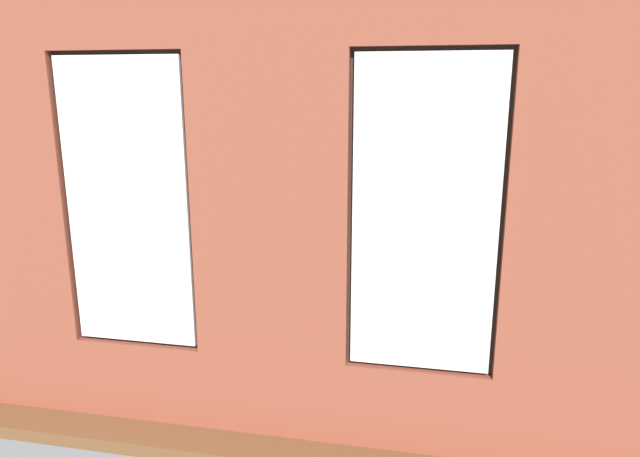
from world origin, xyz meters
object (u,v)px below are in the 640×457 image
at_px(potted_plant_beside_window_right, 63,293).
at_px(cup_ceramic, 291,256).
at_px(candle_jar, 303,259).
at_px(couch_left, 574,300).
at_px(potted_plant_by_left_couch, 516,254).
at_px(media_console, 107,271).
at_px(papasan_chair, 279,225).
at_px(remote_gray, 309,266).
at_px(potted_plant_near_tv, 102,283).
at_px(table_plant_small, 266,253).
at_px(tv_flatscreen, 103,224).
at_px(potted_plant_between_couches, 433,337).
at_px(potted_plant_mid_room_small, 377,253).
at_px(coffee_table, 303,267).
at_px(couch_by_window, 258,348).
at_px(potted_plant_foreground_right, 198,202).
at_px(remote_black, 337,260).

bearing_deg(potted_plant_beside_window_right, cup_ceramic, -123.32).
relative_size(cup_ceramic, candle_jar, 0.88).
bearing_deg(candle_jar, couch_left, 173.81).
bearing_deg(candle_jar, potted_plant_by_left_couch, -156.56).
relative_size(media_console, papasan_chair, 0.94).
bearing_deg(couch_left, potted_plant_beside_window_right, -69.31).
bearing_deg(potted_plant_by_left_couch, couch_left, 105.46).
xyz_separation_m(remote_gray, potted_plant_near_tv, (2.08, 0.98, -0.02)).
bearing_deg(table_plant_small, remote_gray, 180.00).
height_order(cup_ceramic, potted_plant_beside_window_right, potted_plant_beside_window_right).
xyz_separation_m(remote_gray, papasan_chair, (0.90, -1.93, -0.02)).
relative_size(table_plant_small, papasan_chair, 0.24).
xyz_separation_m(couch_left, remote_gray, (2.88, -0.20, 0.13)).
height_order(table_plant_small, papasan_chair, table_plant_small).
relative_size(media_console, tv_flatscreen, 0.90).
bearing_deg(remote_gray, couch_left, 154.68).
relative_size(potted_plant_by_left_couch, potted_plant_between_couches, 0.64).
bearing_deg(potted_plant_mid_room_small, coffee_table, 26.31).
distance_m(remote_gray, media_console, 2.64).
distance_m(couch_by_window, potted_plant_by_left_couch, 4.05).
distance_m(couch_by_window, potted_plant_near_tv, 2.28).
bearing_deg(potted_plant_foreground_right, potted_plant_by_left_couch, 168.90).
relative_size(cup_ceramic, papasan_chair, 0.09).
relative_size(couch_by_window, potted_plant_by_left_couch, 3.79).
bearing_deg(potted_plant_mid_room_small, couch_by_window, 72.93).
relative_size(remote_gray, potted_plant_between_couches, 0.20).
xyz_separation_m(cup_ceramic, table_plant_small, (0.24, 0.23, 0.09)).
xyz_separation_m(candle_jar, potted_plant_mid_room_small, (-0.85, -0.42, -0.01)).
bearing_deg(coffee_table, cup_ceramic, -31.48).
xyz_separation_m(media_console, potted_plant_beside_window_right, (-0.86, 2.03, 0.50)).
bearing_deg(tv_flatscreen, candle_jar, -176.99).
relative_size(couch_by_window, remote_gray, 11.89).
height_order(couch_by_window, media_console, couch_by_window).
height_order(candle_jar, media_console, candle_jar).
distance_m(potted_plant_by_left_couch, potted_plant_between_couches, 3.31).
distance_m(table_plant_small, remote_black, 0.86).
height_order(potted_plant_by_left_couch, potted_plant_between_couches, potted_plant_between_couches).
height_order(coffee_table, potted_plant_beside_window_right, potted_plant_beside_window_right).
bearing_deg(tv_flatscreen, media_console, 90.00).
distance_m(remote_black, papasan_chair, 2.03).
height_order(table_plant_small, potted_plant_near_tv, potted_plant_near_tv).
distance_m(potted_plant_mid_room_small, potted_plant_by_left_couch, 1.88).
bearing_deg(potted_plant_by_left_couch, potted_plant_mid_room_small, 21.99).
bearing_deg(couch_left, candle_jar, -97.11).
distance_m(coffee_table, remote_gray, 0.18).
bearing_deg(remote_gray, tv_flatscreen, -21.31).
bearing_deg(potted_plant_foreground_right, media_console, 82.05).
bearing_deg(remote_black, tv_flatscreen, 140.76).
bearing_deg(coffee_table, potted_plant_near_tv, 29.25).
bearing_deg(media_console, candle_jar, -176.93).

